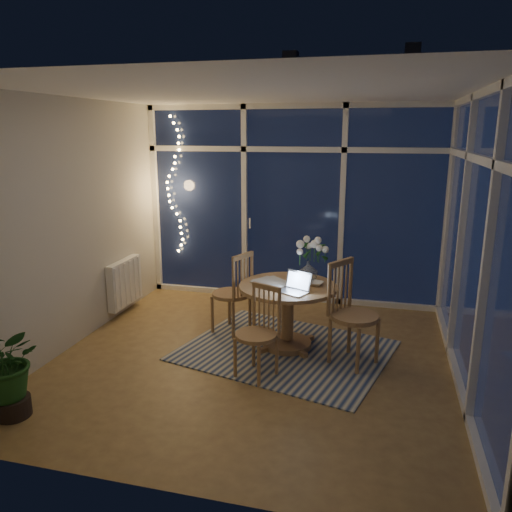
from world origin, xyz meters
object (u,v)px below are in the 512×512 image
chair_right (355,314)px  flower_vase (308,271)px  dining_table (287,317)px  potted_plant (9,373)px  chair_front (256,333)px  laptop (293,282)px  chair_left (231,292)px

chair_right → flower_vase: (-0.53, 0.42, 0.28)m
dining_table → potted_plant: potted_plant is taller
flower_vase → chair_front: bearing=-109.9°
chair_front → laptop: bearing=86.8°
chair_right → potted_plant: (-2.61, -1.65, -0.15)m
flower_vase → dining_table: bearing=-131.6°
flower_vase → laptop: bearing=-101.5°
laptop → potted_plant: bearing=-115.5°
chair_left → chair_right: bearing=93.5°
chair_front → laptop: 0.66m
dining_table → chair_front: 0.75m
dining_table → chair_left: 0.76m
flower_vase → chair_right: bearing=-38.5°
potted_plant → chair_right: bearing=32.2°
chair_right → flower_vase: bearing=82.5°
chair_left → flower_vase: chair_left is taller
flower_vase → potted_plant: flower_vase is taller
flower_vase → potted_plant: bearing=-135.2°
chair_left → chair_right: size_ratio=0.92×
chair_left → flower_vase: 0.94m
dining_table → laptop: (0.09, -0.23, 0.46)m
chair_front → laptop: (0.25, 0.49, 0.36)m
dining_table → laptop: size_ratio=3.51×
chair_left → chair_front: size_ratio=1.10×
dining_table → potted_plant: size_ratio=1.35×
chair_left → chair_front: bearing=51.2°
chair_left → flower_vase: bearing=108.8°
chair_left → laptop: size_ratio=3.34×
dining_table → chair_right: chair_right is taller
chair_left → chair_front: (0.55, -0.97, -0.04)m
dining_table → chair_left: (-0.70, 0.25, 0.14)m
chair_right → potted_plant: size_ratio=1.38×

